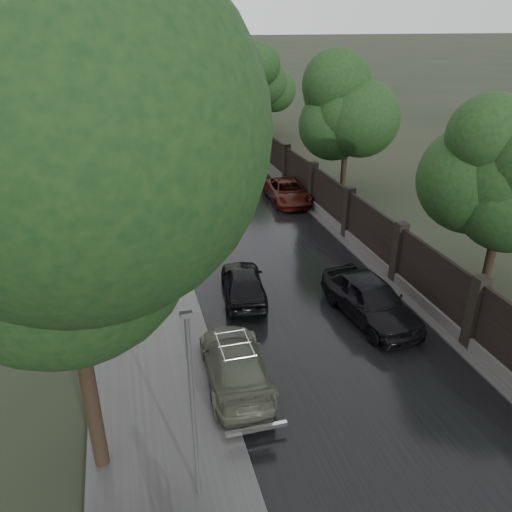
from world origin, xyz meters
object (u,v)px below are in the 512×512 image
(tree_right_a, at_px, (508,178))
(hatchback_left, at_px, (243,283))
(car_right_near, at_px, (370,299))
(tree_left_near, at_px, (61,233))
(volga_sedan, at_px, (235,363))
(car_right_far, at_px, (287,191))
(tree_left_far, at_px, (88,102))
(tree_right_c, at_px, (266,83))
(lamp_post, at_px, (193,409))
(traffic_light, at_px, (153,157))
(tree_right_b, at_px, (348,115))

(tree_right_a, height_order, hatchback_left, tree_right_a)
(tree_right_a, distance_m, car_right_near, 6.80)
(tree_left_near, distance_m, tree_right_a, 15.97)
(volga_sedan, height_order, car_right_far, car_right_far)
(tree_left_far, bearing_deg, tree_left_near, -89.15)
(tree_left_far, distance_m, tree_right_c, 18.45)
(hatchback_left, bearing_deg, tree_left_near, 60.85)
(tree_left_near, xyz_separation_m, tree_right_a, (15.10, 5.00, -1.47))
(lamp_post, relative_size, car_right_near, 1.06)
(traffic_light, distance_m, car_right_far, 8.78)
(hatchback_left, height_order, car_right_far, hatchback_left)
(tree_left_near, bearing_deg, traffic_light, 81.47)
(tree_right_a, distance_m, volga_sedan, 12.19)
(tree_right_a, height_order, car_right_far, tree_right_a)
(tree_left_far, bearing_deg, car_right_near, -65.73)
(tree_right_b, relative_size, volga_sedan, 1.53)
(lamp_post, height_order, car_right_far, lamp_post)
(tree_left_far, height_order, lamp_post, tree_left_far)
(tree_right_b, relative_size, hatchback_left, 1.72)
(car_right_far, bearing_deg, tree_right_c, 80.59)
(lamp_post, xyz_separation_m, volga_sedan, (1.80, 3.85, -2.01))
(tree_left_near, xyz_separation_m, car_right_near, (9.71, 4.57, -5.60))
(tree_right_b, xyz_separation_m, hatchback_left, (-9.61, -11.72, -4.26))
(tree_right_b, height_order, lamp_post, tree_right_b)
(tree_right_a, distance_m, tree_right_c, 32.00)
(tree_left_far, xyz_separation_m, tree_right_c, (15.50, 10.00, -0.29))
(tree_right_a, height_order, car_right_near, tree_right_a)
(hatchback_left, bearing_deg, tree_left_far, -65.48)
(tree_left_far, bearing_deg, tree_right_a, -54.83)
(lamp_post, height_order, car_right_near, lamp_post)
(lamp_post, xyz_separation_m, traffic_light, (1.10, 23.49, -0.27))
(traffic_light, xyz_separation_m, volga_sedan, (0.70, -19.65, -1.73))
(tree_left_near, height_order, car_right_near, tree_left_near)
(tree_right_c, height_order, lamp_post, tree_right_c)
(tree_left_near, distance_m, hatchback_left, 10.77)
(car_right_far, bearing_deg, lamp_post, -111.28)
(tree_right_b, bearing_deg, traffic_light, 165.76)
(hatchback_left, distance_m, car_right_near, 5.01)
(tree_right_c, height_order, car_right_near, tree_right_c)
(hatchback_left, bearing_deg, lamp_post, 77.33)
(car_right_near, bearing_deg, lamp_post, -147.89)
(volga_sedan, bearing_deg, car_right_near, -155.63)
(volga_sedan, bearing_deg, tree_right_c, -104.68)
(tree_right_a, bearing_deg, car_right_far, 107.33)
(hatchback_left, bearing_deg, volga_sedan, 81.05)
(tree_left_far, xyz_separation_m, car_right_near, (10.11, -22.43, -4.42))
(lamp_post, xyz_separation_m, car_right_near, (7.51, 6.07, -1.85))
(tree_right_b, xyz_separation_m, volga_sedan, (-11.10, -16.65, -4.29))
(traffic_light, bearing_deg, lamp_post, -92.68)
(tree_left_near, xyz_separation_m, hatchback_left, (5.49, 7.28, -5.73))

